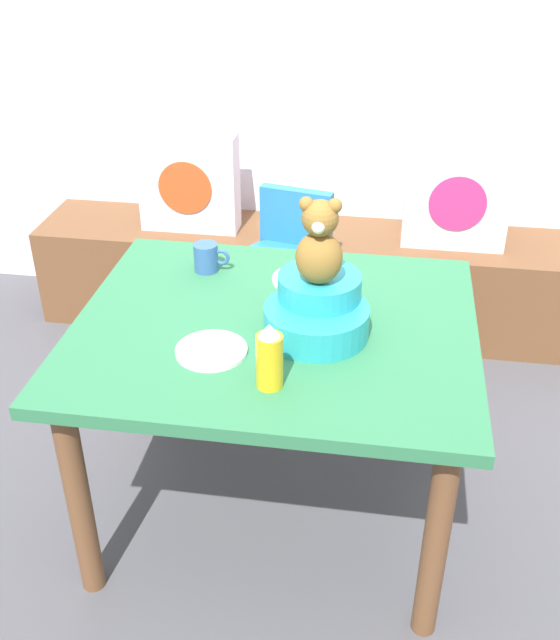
{
  "coord_description": "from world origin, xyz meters",
  "views": [
    {
      "loc": [
        0.3,
        -1.85,
        1.89
      ],
      "look_at": [
        0.0,
        0.1,
        0.69
      ],
      "focal_mm": 41.9,
      "sensor_mm": 36.0,
      "label": 1
    }
  ],
  "objects": [
    {
      "name": "infant_seat_teal",
      "position": [
        0.13,
        -0.02,
        0.81
      ],
      "size": [
        0.3,
        0.33,
        0.16
      ],
      "color": "teal",
      "rests_on": "dining_table"
    },
    {
      "name": "ketchup_bottle",
      "position": [
        0.04,
        -0.31,
        0.83
      ],
      "size": [
        0.07,
        0.07,
        0.18
      ],
      "color": "gold",
      "rests_on": "dining_table"
    },
    {
      "name": "highchair",
      "position": [
        -0.09,
        0.81,
        0.52
      ],
      "size": [
        0.39,
        0.5,
        0.79
      ],
      "color": "#2672B2",
      "rests_on": "ground_plane"
    },
    {
      "name": "back_wall",
      "position": [
        0.0,
        1.52,
        1.3
      ],
      "size": [
        4.4,
        0.1,
        2.6
      ],
      "primitive_type": "cube",
      "color": "silver",
      "rests_on": "ground_plane"
    },
    {
      "name": "window_bench",
      "position": [
        0.0,
        1.25,
        0.23
      ],
      "size": [
        2.6,
        0.44,
        0.46
      ],
      "primitive_type": "cube",
      "color": "brown",
      "rests_on": "ground_plane"
    },
    {
      "name": "dining_table",
      "position": [
        0.0,
        0.0,
        0.64
      ],
      "size": [
        1.18,
        1.0,
        0.74
      ],
      "color": "#2D7247",
      "rests_on": "ground_plane"
    },
    {
      "name": "coffee_mug",
      "position": [
        -0.27,
        0.3,
        0.79
      ],
      "size": [
        0.12,
        0.08,
        0.09
      ],
      "color": "#335999",
      "rests_on": "dining_table"
    },
    {
      "name": "dinner_plate_near",
      "position": [
        -0.15,
        -0.18,
        0.75
      ],
      "size": [
        0.2,
        0.2,
        0.01
      ],
      "primitive_type": "cylinder",
      "color": "white",
      "rests_on": "dining_table"
    },
    {
      "name": "pillow_floral_right",
      "position": [
        0.59,
        1.23,
        0.68
      ],
      "size": [
        0.44,
        0.15,
        0.44
      ],
      "color": "silver",
      "rests_on": "window_bench"
    },
    {
      "name": "ground_plane",
      "position": [
        0.0,
        0.0,
        0.0
      ],
      "size": [
        8.0,
        8.0,
        0.0
      ],
      "primitive_type": "plane",
      "color": "#4C4C51"
    },
    {
      "name": "pillow_floral_left",
      "position": [
        -0.59,
        1.23,
        0.68
      ],
      "size": [
        0.44,
        0.15,
        0.44
      ],
      "color": "silver",
      "rests_on": "window_bench"
    },
    {
      "name": "teddy_bear",
      "position": [
        0.13,
        -0.02,
        1.02
      ],
      "size": [
        0.13,
        0.12,
        0.25
      ],
      "color": "olive",
      "rests_on": "infant_seat_teal"
    },
    {
      "name": "dinner_plate_far",
      "position": [
        0.05,
        0.27,
        0.75
      ],
      "size": [
        0.2,
        0.2,
        0.01
      ],
      "primitive_type": "cylinder",
      "color": "white",
      "rests_on": "dining_table"
    }
  ]
}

